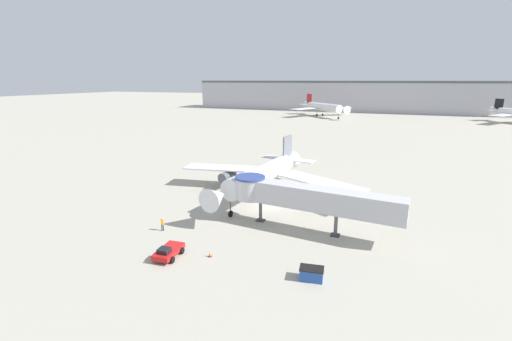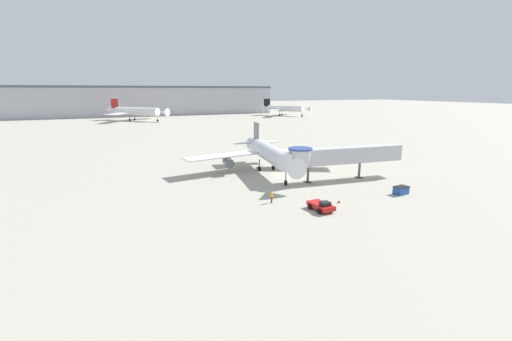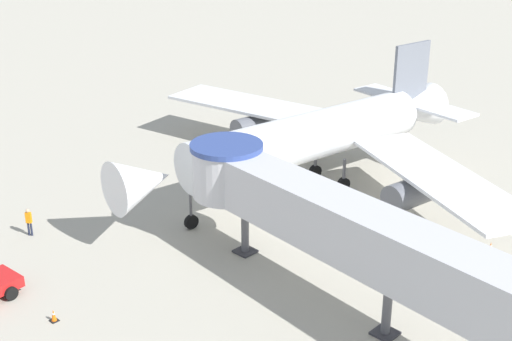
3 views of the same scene
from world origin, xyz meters
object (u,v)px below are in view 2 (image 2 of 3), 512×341
at_px(pushback_tug_red, 321,206).
at_px(traffic_cone_apron_front, 339,201).
at_px(jet_bridge, 339,155).
at_px(traffic_cone_starboard_wing, 324,165).
at_px(ground_crew_marshaller, 272,196).
at_px(main_airplane, 269,153).
at_px(service_container_blue, 401,190).
at_px(background_jet_black_tail, 284,108).
at_px(background_jet_red_tail, 135,111).

distance_m(pushback_tug_red, traffic_cone_apron_front, 4.52).
xyz_separation_m(jet_bridge, traffic_cone_starboard_wing, (4.14, 10.37, -4.17)).
xyz_separation_m(traffic_cone_starboard_wing, ground_crew_marshaller, (-20.60, -17.25, 0.73)).
distance_m(main_airplane, jet_bridge, 13.44).
bearing_deg(service_container_blue, jet_bridge, 108.48).
height_order(jet_bridge, traffic_cone_apron_front, jet_bridge).
distance_m(jet_bridge, ground_crew_marshaller, 18.17).
xyz_separation_m(jet_bridge, traffic_cone_apron_front, (-7.61, -10.65, -4.15)).
bearing_deg(background_jet_black_tail, jet_bridge, -152.09).
bearing_deg(background_jet_black_tail, ground_crew_marshaller, -156.23).
relative_size(service_container_blue, background_jet_red_tail, 0.08).
height_order(ground_crew_marshaller, background_jet_black_tail, background_jet_black_tail).
xyz_separation_m(jet_bridge, service_container_blue, (3.69, -11.03, -3.83)).
xyz_separation_m(service_container_blue, traffic_cone_starboard_wing, (0.45, 21.40, -0.34)).
xyz_separation_m(traffic_cone_apron_front, background_jet_red_tail, (-15.23, 151.59, 4.57)).
distance_m(main_airplane, traffic_cone_starboard_wing, 13.43).
bearing_deg(service_container_blue, pushback_tug_red, -175.11).
relative_size(jet_bridge, service_container_blue, 8.79).
bearing_deg(background_jet_red_tail, ground_crew_marshaller, -131.64).
bearing_deg(service_container_blue, background_jet_red_tail, 99.90).
bearing_deg(jet_bridge, traffic_cone_apron_front, -119.85).
relative_size(jet_bridge, traffic_cone_starboard_wing, 37.13).
xyz_separation_m(pushback_tug_red, traffic_cone_starboard_wing, (15.91, 22.72, -0.39)).
bearing_deg(ground_crew_marshaller, pushback_tug_red, 96.19).
distance_m(pushback_tug_red, background_jet_black_tail, 170.82).
bearing_deg(traffic_cone_apron_front, ground_crew_marshaller, 156.98).
bearing_deg(traffic_cone_starboard_wing, service_container_blue, -91.21).
bearing_deg(main_airplane, service_container_blue, -50.96).
relative_size(traffic_cone_apron_front, background_jet_black_tail, 0.02).
bearing_deg(service_container_blue, main_airplane, 120.61).
relative_size(pushback_tug_red, ground_crew_marshaller, 2.28).
relative_size(main_airplane, ground_crew_marshaller, 18.80).
bearing_deg(service_container_blue, ground_crew_marshaller, 168.36).
bearing_deg(jet_bridge, pushback_tug_red, -127.93).
bearing_deg(background_jet_black_tail, traffic_cone_apron_front, -152.95).
height_order(service_container_blue, background_jet_black_tail, background_jet_black_tail).
height_order(pushback_tug_red, ground_crew_marshaller, ground_crew_marshaller).
xyz_separation_m(jet_bridge, pushback_tug_red, (-11.77, -12.35, -3.78)).
distance_m(traffic_cone_apron_front, background_jet_black_tail, 167.47).
xyz_separation_m(pushback_tug_red, background_jet_black_tail, (75.79, 153.04, 3.84)).
bearing_deg(background_jet_red_tail, background_jet_black_tail, -44.28).
distance_m(ground_crew_marshaller, background_jet_red_tail, 148.01).
relative_size(main_airplane, traffic_cone_starboard_wing, 55.46).
bearing_deg(traffic_cone_starboard_wing, main_airplane, -178.90).
distance_m(service_container_blue, traffic_cone_apron_front, 11.30).
distance_m(background_jet_black_tail, background_jet_red_tail, 86.85).
relative_size(background_jet_black_tail, background_jet_red_tail, 0.94).
distance_m(traffic_cone_apron_front, background_jet_red_tail, 152.42).
bearing_deg(traffic_cone_apron_front, service_container_blue, -1.96).
distance_m(traffic_cone_apron_front, ground_crew_marshaller, 9.65).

